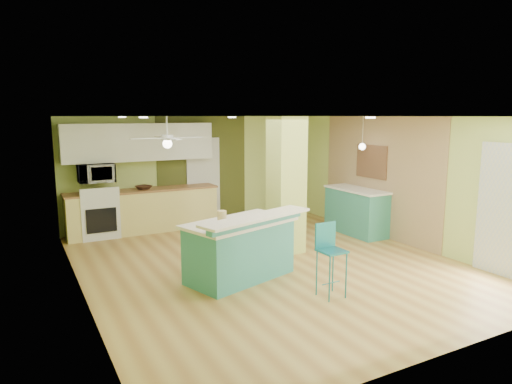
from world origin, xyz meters
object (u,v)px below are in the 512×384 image
Objects in this scene: bar_stool at (329,248)px; side_counter at (356,211)px; fruit_bowl at (144,188)px; canister at (222,217)px; peninsula at (240,248)px.

bar_stool is 3.65m from side_counter.
canister is (0.25, -3.58, 0.03)m from fruit_bowl.
side_counter is (3.44, 1.31, 0.00)m from peninsula.
peninsula is 1.37× the size of side_counter.
canister is (-0.31, -0.00, 0.52)m from peninsula.
peninsula is 3.66m from fruit_bowl.
fruit_bowl is (-1.35, 4.77, 0.29)m from bar_stool.
bar_stool is at bearing -136.57° from side_counter.
bar_stool is 4.97m from fruit_bowl.
canister is at bearing -86.06° from fruit_bowl.
canister reaches higher than peninsula.
fruit_bowl is at bearing 81.63° from peninsula.
peninsula reaches higher than bar_stool.
peninsula is 2.00× the size of bar_stool.
peninsula reaches higher than fruit_bowl.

